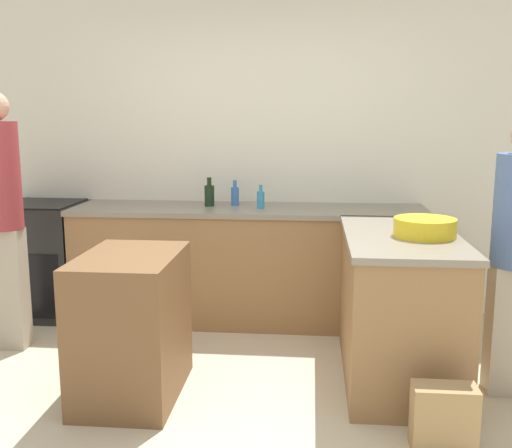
# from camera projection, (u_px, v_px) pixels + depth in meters

# --- Properties ---
(ground_plane) EXTENTS (14.00, 14.00, 0.00)m
(ground_plane) POSITION_uv_depth(u_px,v_px,m) (216.00, 423.00, 3.26)
(ground_plane) COLOR beige
(wall_back) EXTENTS (8.00, 0.06, 2.70)m
(wall_back) POSITION_uv_depth(u_px,v_px,m) (253.00, 152.00, 5.03)
(wall_back) COLOR silver
(wall_back) RESTS_ON ground_plane
(counter_back) EXTENTS (2.80, 0.69, 0.93)m
(counter_back) POSITION_uv_depth(u_px,v_px,m) (249.00, 264.00, 4.84)
(counter_back) COLOR olive
(counter_back) RESTS_ON ground_plane
(counter_peninsula) EXTENTS (0.69, 1.34, 0.93)m
(counter_peninsula) POSITION_uv_depth(u_px,v_px,m) (398.00, 306.00, 3.78)
(counter_peninsula) COLOR olive
(counter_peninsula) RESTS_ON ground_plane
(range_oven) EXTENTS (0.65, 0.65, 0.94)m
(range_oven) POSITION_uv_depth(u_px,v_px,m) (43.00, 259.00, 5.00)
(range_oven) COLOR black
(range_oven) RESTS_ON ground_plane
(island_table) EXTENTS (0.55, 0.81, 0.86)m
(island_table) POSITION_uv_depth(u_px,v_px,m) (132.00, 325.00, 3.53)
(island_table) COLOR brown
(island_table) RESTS_ON ground_plane
(mixing_bowl) EXTENTS (0.37, 0.37, 0.11)m
(mixing_bowl) POSITION_uv_depth(u_px,v_px,m) (425.00, 227.00, 3.60)
(mixing_bowl) COLOR yellow
(mixing_bowl) RESTS_ON counter_peninsula
(wine_bottle_dark) EXTENTS (0.08, 0.08, 0.23)m
(wine_bottle_dark) POSITION_uv_depth(u_px,v_px,m) (209.00, 195.00, 4.82)
(wine_bottle_dark) COLOR black
(wine_bottle_dark) RESTS_ON counter_back
(dish_soap_bottle) EXTENTS (0.06, 0.06, 0.19)m
(dish_soap_bottle) POSITION_uv_depth(u_px,v_px,m) (261.00, 199.00, 4.70)
(dish_soap_bottle) COLOR #338CBF
(dish_soap_bottle) RESTS_ON counter_back
(water_bottle_blue) EXTENTS (0.07, 0.07, 0.20)m
(water_bottle_blue) POSITION_uv_depth(u_px,v_px,m) (235.00, 195.00, 4.85)
(water_bottle_blue) COLOR #386BB7
(water_bottle_blue) RESTS_ON counter_back
(person_by_range) EXTENTS (0.28, 0.28, 1.81)m
(person_by_range) POSITION_uv_depth(u_px,v_px,m) (2.00, 210.00, 4.16)
(person_by_range) COLOR #ADA38E
(person_by_range) RESTS_ON ground_plane
(paper_bag) EXTENTS (0.32, 0.16, 0.34)m
(paper_bag) POSITION_uv_depth(u_px,v_px,m) (444.00, 418.00, 2.98)
(paper_bag) COLOR #A88456
(paper_bag) RESTS_ON ground_plane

